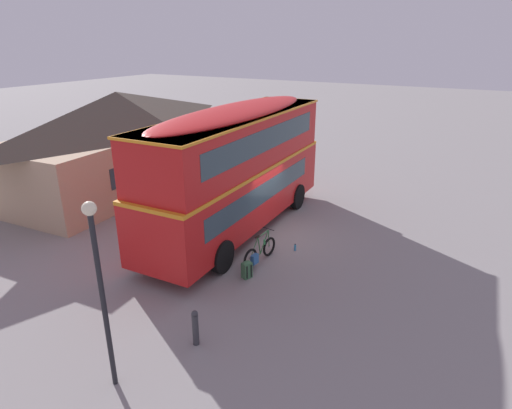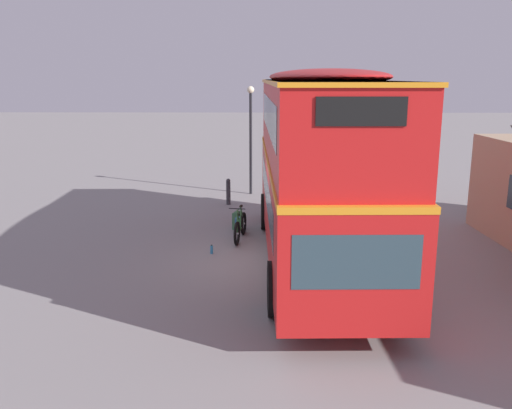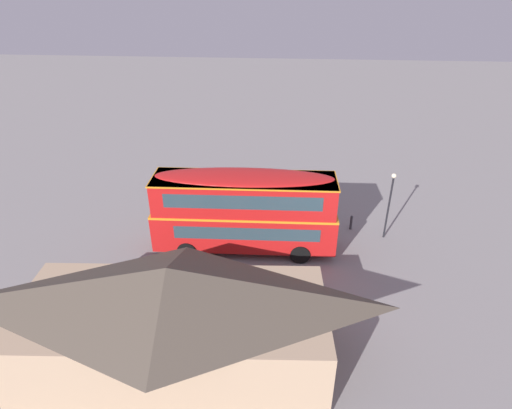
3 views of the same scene
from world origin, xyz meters
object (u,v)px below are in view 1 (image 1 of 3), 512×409
touring_bicycle (259,252)px  water_bottle_blue_sports (295,247)px  backpack_on_ground (247,269)px  kerb_bollard (195,327)px  double_decker_bus (238,165)px  street_lamp (100,277)px

touring_bicycle → water_bottle_blue_sports: size_ratio=6.92×
touring_bicycle → backpack_on_ground: touring_bicycle is taller
water_bottle_blue_sports → kerb_bollard: size_ratio=0.26×
backpack_on_ground → kerb_bollard: kerb_bollard is taller
double_decker_bus → backpack_on_ground: double_decker_bus is taller
water_bottle_blue_sports → kerb_bollard: 5.80m
backpack_on_ground → water_bottle_blue_sports: size_ratio=2.28×
double_decker_bus → kerb_bollard: 7.26m
street_lamp → touring_bicycle: bearing=-1.4°
street_lamp → kerb_bollard: size_ratio=4.39×
water_bottle_blue_sports → street_lamp: bearing=173.7°
double_decker_bus → kerb_bollard: (-6.41, -2.65, -2.15)m
touring_bicycle → water_bottle_blue_sports: (1.38, -0.70, -0.25)m
double_decker_bus → touring_bicycle: double_decker_bus is taller
kerb_bollard → street_lamp: bearing=157.8°
backpack_on_ground → street_lamp: size_ratio=0.14×
double_decker_bus → touring_bicycle: (-2.00, -2.02, -2.27)m
street_lamp → kerb_bollard: street_lamp is taller
touring_bicycle → backpack_on_ground: (-1.06, -0.13, -0.08)m
backpack_on_ground → kerb_bollard: bearing=-171.5°
backpack_on_ground → water_bottle_blue_sports: backpack_on_ground is taller
water_bottle_blue_sports → street_lamp: size_ratio=0.06×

